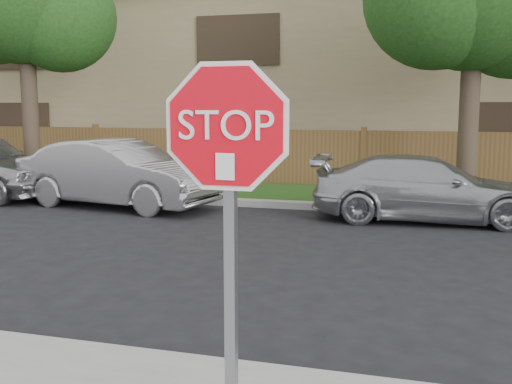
% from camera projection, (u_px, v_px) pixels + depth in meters
% --- Properties ---
extents(ground, '(90.00, 90.00, 0.00)m').
position_uv_depth(ground, '(224.00, 369.00, 5.20)').
color(ground, black).
rests_on(ground, ground).
extents(far_curb, '(70.00, 0.30, 0.15)m').
position_uv_depth(far_curb, '(347.00, 207.00, 12.94)').
color(far_curb, gray).
rests_on(far_curb, ground).
extents(grass_strip, '(70.00, 3.00, 0.12)m').
position_uv_depth(grass_strip, '(356.00, 197.00, 14.51)').
color(grass_strip, '#1E4714').
rests_on(grass_strip, ground).
extents(fence, '(70.00, 0.12, 1.60)m').
position_uv_depth(fence, '(363.00, 161.00, 15.93)').
color(fence, brown).
rests_on(fence, ground).
extents(apartment_building, '(35.20, 9.20, 7.20)m').
position_uv_depth(apartment_building, '(382.00, 69.00, 20.86)').
color(apartment_building, '#92825B').
rests_on(apartment_building, ground).
extents(stop_sign, '(1.01, 0.13, 2.55)m').
position_uv_depth(stop_sign, '(228.00, 184.00, 3.38)').
color(stop_sign, gray).
rests_on(stop_sign, sidewalk_near).
extents(sedan_left, '(4.78, 2.34, 1.51)m').
position_uv_depth(sedan_left, '(118.00, 174.00, 13.33)').
color(sedan_left, '#A2A1A5').
rests_on(sedan_left, ground).
extents(sedan_right, '(4.53, 2.03, 1.29)m').
position_uv_depth(sedan_right, '(426.00, 188.00, 11.76)').
color(sedan_right, '#A8ABAF').
rests_on(sedan_right, ground).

